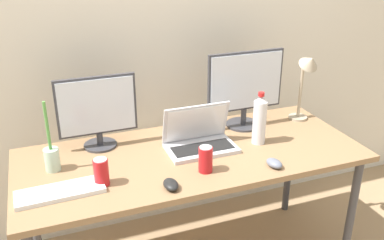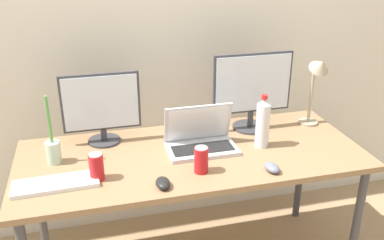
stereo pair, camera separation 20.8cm
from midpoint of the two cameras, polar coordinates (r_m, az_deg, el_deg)
wall_back at (r=2.52m, az=-1.01°, el=13.19°), size 7.00×0.08×2.60m
work_desk at (r=2.19m, az=2.73°, el=-5.87°), size 1.73×0.73×0.74m
monitor_left at (r=2.22m, az=-9.40°, el=1.71°), size 0.40×0.17×0.38m
monitor_center at (r=2.38m, az=10.55°, el=4.07°), size 0.45×0.20×0.44m
laptop_silver at (r=2.18m, az=3.86°, el=-2.58°), size 0.35×0.22×0.23m
keyboard_main at (r=1.95m, az=-14.81°, el=-8.33°), size 0.37×0.15×0.02m
mouse_by_keyboard at (r=1.88m, az=-0.71°, el=-8.49°), size 0.06×0.10×0.04m
mouse_by_laptop at (r=2.04m, az=13.53°, el=-6.27°), size 0.07×0.10×0.04m
water_bottle at (r=2.22m, az=12.09°, el=-0.45°), size 0.07×0.07×0.28m
soda_can_near_keyboard at (r=1.93m, az=-9.63°, el=-6.26°), size 0.07×0.07×0.13m
soda_can_by_laptop at (r=1.97m, az=4.28°, el=-5.40°), size 0.07×0.07×0.13m
bamboo_vase at (r=2.11m, az=-15.38°, el=-3.94°), size 0.07×0.07×0.34m
desk_lamp at (r=2.47m, az=18.73°, el=5.20°), size 0.11×0.18×0.42m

